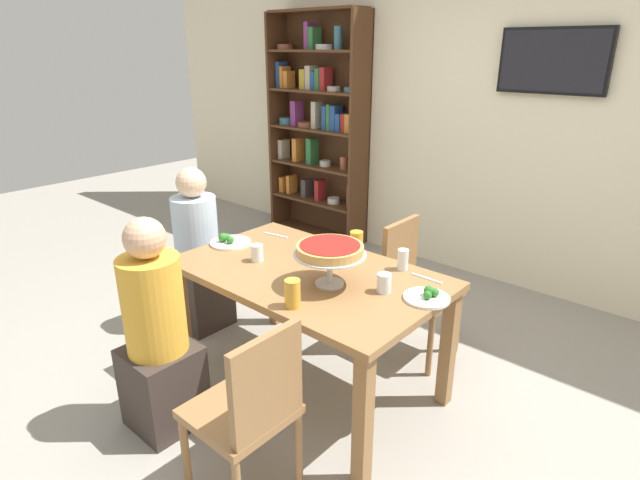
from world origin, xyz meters
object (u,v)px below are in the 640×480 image
salad_plate_far_diner (320,249)px  cutlery_knife_near (276,235)px  salad_plate_spare (428,296)px  water_glass_clear_near (257,253)px  chair_near_right (250,408)px  cutlery_fork_near (427,278)px  deep_dish_pizza_stand (330,252)px  beer_glass_amber_short (293,293)px  water_glass_clear_far (384,283)px  salad_plate_near_diner (229,241)px  beer_glass_amber_tall (356,244)px  diner_head_west (198,261)px  bookshelf (318,125)px  diner_near_left (158,342)px  dining_table (308,287)px  water_glass_clear_spare (403,260)px  chair_far_right (413,282)px  television (553,61)px

salad_plate_far_diner → cutlery_knife_near: bearing=177.2°
salad_plate_spare → water_glass_clear_near: bearing=-167.1°
chair_near_right → salad_plate_spare: (0.29, 0.89, 0.27)m
cutlery_fork_near → cutlery_knife_near: same height
deep_dish_pizza_stand → beer_glass_amber_short: 0.32m
deep_dish_pizza_stand → salad_plate_spare: 0.52m
deep_dish_pizza_stand → cutlery_knife_near: deep_dish_pizza_stand is taller
deep_dish_pizza_stand → cutlery_knife_near: size_ratio=2.05×
cutlery_fork_near → chair_near_right: bearing=82.4°
salad_plate_spare → water_glass_clear_far: (-0.20, -0.07, 0.03)m
salad_plate_near_diner → beer_glass_amber_tall: (0.72, 0.36, 0.06)m
diner_head_west → deep_dish_pizza_stand: size_ratio=3.11×
bookshelf → diner_near_left: (1.36, -2.75, -0.65)m
bookshelf → diner_head_west: (0.65, -1.99, -0.65)m
deep_dish_pizza_stand → water_glass_clear_near: size_ratio=3.84×
diner_near_left → cutlery_fork_near: (0.89, 1.07, 0.25)m
diner_near_left → water_glass_clear_far: size_ratio=11.81×
diner_near_left → beer_glass_amber_short: size_ratio=8.42×
water_glass_clear_near → cutlery_fork_near: (0.85, 0.43, -0.05)m
dining_table → salad_plate_near_diner: 0.65m
dining_table → chair_near_right: (0.37, -0.76, -0.16)m
bookshelf → chair_near_right: bearing=-53.1°
chair_near_right → water_glass_clear_near: bearing=45.4°
diner_near_left → deep_dish_pizza_stand: bearing=-39.1°
deep_dish_pizza_stand → beer_glass_amber_short: size_ratio=2.71×
chair_near_right → beer_glass_amber_tall: (-0.30, 1.09, 0.33)m
water_glass_clear_spare → cutlery_knife_near: size_ratio=0.65×
diner_near_left → water_glass_clear_far: (0.81, 0.80, 0.30)m
diner_near_left → beer_glass_amber_short: diner_near_left is taller
chair_near_right → water_glass_clear_far: chair_near_right is taller
chair_near_right → chair_far_right: 1.49m
salad_plate_near_diner → beer_glass_amber_short: beer_glass_amber_short is taller
bookshelf → diner_near_left: bookshelf is taller
television → diner_head_west: (-1.50, -2.08, -1.30)m
television → salad_plate_spare: television is taller
diner_near_left → deep_dish_pizza_stand: (0.55, 0.68, 0.43)m
diner_near_left → cutlery_fork_near: diner_near_left is taller
water_glass_clear_far → water_glass_clear_spare: 0.30m
cutlery_fork_near → water_glass_clear_near: bearing=27.8°
diner_near_left → salad_plate_near_diner: (-0.29, 0.71, 0.27)m
chair_near_right → water_glass_clear_spare: bearing=-0.4°
diner_near_left → beer_glass_amber_tall: (0.43, 1.07, 0.33)m
deep_dish_pizza_stand → beer_glass_amber_tall: deep_dish_pizza_stand is taller
salad_plate_near_diner → water_glass_clear_far: water_glass_clear_far is taller
television → beer_glass_amber_short: television is taller
diner_near_left → salad_plate_spare: (1.01, 0.87, 0.26)m
beer_glass_amber_tall → beer_glass_amber_short: (0.15, -0.68, -0.01)m
diner_head_west → deep_dish_pizza_stand: diner_head_west is taller
salad_plate_spare → salad_plate_near_diner: bearing=-173.1°
deep_dish_pizza_stand → salad_plate_near_diner: deep_dish_pizza_stand is taller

